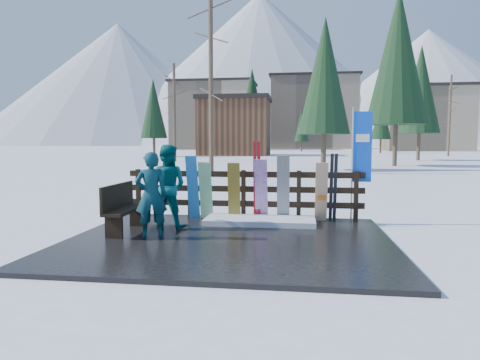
# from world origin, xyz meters

# --- Properties ---
(ground) EXTENTS (700.00, 700.00, 0.00)m
(ground) POSITION_xyz_m (0.00, 0.00, 0.00)
(ground) COLOR white
(ground) RESTS_ON ground
(deck) EXTENTS (6.00, 5.00, 0.08)m
(deck) POSITION_xyz_m (0.00, 0.00, 0.04)
(deck) COLOR black
(deck) RESTS_ON ground
(fence) EXTENTS (5.60, 0.10, 1.15)m
(fence) POSITION_xyz_m (0.00, 2.20, 0.74)
(fence) COLOR black
(fence) RESTS_ON deck
(snow_patch) EXTENTS (2.44, 1.00, 0.12)m
(snow_patch) POSITION_xyz_m (0.45, 1.60, 0.14)
(snow_patch) COLOR white
(snow_patch) RESTS_ON deck
(bench) EXTENTS (0.41, 1.50, 0.97)m
(bench) POSITION_xyz_m (-2.22, 0.35, 0.60)
(bench) COLOR black
(bench) RESTS_ON deck
(snowboard_0) EXTENTS (0.27, 0.38, 1.50)m
(snowboard_0) POSITION_xyz_m (-1.18, 1.98, 0.83)
(snowboard_0) COLOR #2980D8
(snowboard_0) RESTS_ON deck
(snowboard_1) EXTENTS (0.30, 0.33, 1.35)m
(snowboard_1) POSITION_xyz_m (-0.87, 1.98, 0.75)
(snowboard_1) COLOR white
(snowboard_1) RESTS_ON deck
(snowboard_2) EXTENTS (0.29, 0.18, 1.33)m
(snowboard_2) POSITION_xyz_m (-0.20, 1.98, 0.75)
(snowboard_2) COLOR gold
(snowboard_2) RESTS_ON deck
(snowboard_3) EXTENTS (0.29, 0.45, 1.42)m
(snowboard_3) POSITION_xyz_m (0.44, 1.98, 0.79)
(snowboard_3) COLOR silver
(snowboard_3) RESTS_ON deck
(snowboard_4) EXTENTS (0.29, 0.36, 1.51)m
(snowboard_4) POSITION_xyz_m (0.94, 1.98, 0.84)
(snowboard_4) COLOR black
(snowboard_4) RESTS_ON deck
(snowboard_5) EXTENTS (0.27, 0.35, 1.36)m
(snowboard_5) POSITION_xyz_m (1.80, 1.98, 0.76)
(snowboard_5) COLOR silver
(snowboard_5) RESTS_ON deck
(ski_pair_a) EXTENTS (0.16, 0.21, 1.83)m
(ski_pair_a) POSITION_xyz_m (0.33, 2.05, 1.00)
(ski_pair_a) COLOR maroon
(ski_pair_a) RESTS_ON deck
(ski_pair_b) EXTENTS (0.17, 0.30, 1.55)m
(ski_pair_b) POSITION_xyz_m (2.07, 2.05, 0.86)
(ski_pair_b) COLOR black
(ski_pair_b) RESTS_ON deck
(rental_flag) EXTENTS (0.45, 0.04, 2.60)m
(rental_flag) POSITION_xyz_m (2.67, 2.25, 1.69)
(rental_flag) COLOR silver
(rental_flag) RESTS_ON deck
(person_front) EXTENTS (0.69, 0.57, 1.63)m
(person_front) POSITION_xyz_m (-1.45, -0.12, 0.89)
(person_front) COLOR #0F5450
(person_front) RESTS_ON deck
(person_back) EXTENTS (0.89, 0.71, 1.76)m
(person_back) POSITION_xyz_m (-1.45, 0.84, 0.96)
(person_back) COLOR #0B6165
(person_back) RESTS_ON deck
(resort_buildings) EXTENTS (73.00, 87.60, 22.60)m
(resort_buildings) POSITION_xyz_m (1.03, 115.41, 9.81)
(resort_buildings) COLOR tan
(resort_buildings) RESTS_ON ground
(trees) EXTENTS (41.93, 68.70, 13.31)m
(trees) POSITION_xyz_m (3.32, 46.89, 5.80)
(trees) COLOR #382B1E
(trees) RESTS_ON ground
(mountains) EXTENTS (520.00, 260.00, 120.00)m
(mountains) POSITION_xyz_m (-10.50, 328.41, 50.20)
(mountains) COLOR white
(mountains) RESTS_ON ground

